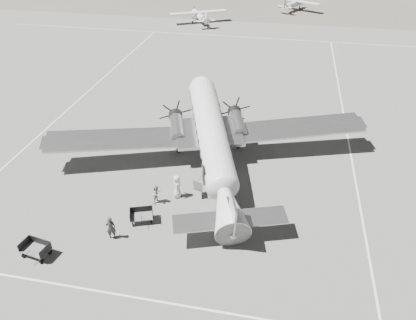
% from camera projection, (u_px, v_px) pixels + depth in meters
% --- Properties ---
extents(ground, '(260.00, 260.00, 0.00)m').
position_uv_depth(ground, '(212.00, 170.00, 35.08)').
color(ground, slate).
rests_on(ground, ground).
extents(taxi_line_near, '(60.00, 0.15, 0.01)m').
position_uv_depth(taxi_line_near, '(167.00, 303.00, 23.57)').
color(taxi_line_near, silver).
rests_on(taxi_line_near, ground).
extents(taxi_line_right, '(0.15, 80.00, 0.01)m').
position_uv_depth(taxi_line_right, '(356.00, 186.00, 33.10)').
color(taxi_line_right, silver).
rests_on(taxi_line_right, ground).
extents(taxi_line_left, '(0.15, 60.00, 0.01)m').
position_uv_depth(taxi_line_left, '(74.00, 104.00, 46.27)').
color(taxi_line_left, silver).
rests_on(taxi_line_left, ground).
extents(taxi_line_horizon, '(90.00, 0.15, 0.01)m').
position_uv_depth(taxi_line_horizon, '(257.00, 38.00, 67.95)').
color(taxi_line_horizon, silver).
rests_on(taxi_line_horizon, ground).
extents(dc3_airliner, '(33.44, 28.00, 5.44)m').
position_uv_depth(dc3_airliner, '(213.00, 142.00, 33.72)').
color(dc3_airliner, '#AFAFB2').
rests_on(dc3_airliner, ground).
extents(light_plane_left, '(13.78, 12.96, 2.26)m').
position_uv_depth(light_plane_left, '(200.00, 17.00, 75.26)').
color(light_plane_left, silver).
rests_on(light_plane_left, ground).
extents(light_plane_right, '(13.57, 12.69, 2.23)m').
position_uv_depth(light_plane_right, '(294.00, 5.00, 83.72)').
color(light_plane_right, silver).
rests_on(light_plane_right, ground).
extents(baggage_cart_near, '(2.07, 1.76, 0.99)m').
position_uv_depth(baggage_cart_near, '(142.00, 216.00, 29.26)').
color(baggage_cart_near, '#595959').
rests_on(baggage_cart_near, ground).
extents(baggage_cart_far, '(2.08, 1.63, 1.06)m').
position_uv_depth(baggage_cart_far, '(36.00, 249.00, 26.43)').
color(baggage_cart_far, '#595959').
rests_on(baggage_cart_far, ground).
extents(ground_crew, '(0.76, 0.62, 1.81)m').
position_uv_depth(ground_crew, '(111.00, 228.00, 27.62)').
color(ground_crew, '#2C2C2C').
rests_on(ground_crew, ground).
extents(ramp_agent, '(0.89, 0.98, 1.63)m').
position_uv_depth(ramp_agent, '(157.00, 194.00, 30.94)').
color(ramp_agent, '#A9A9A7').
rests_on(ramp_agent, ground).
extents(passenger, '(0.81, 1.06, 1.94)m').
position_uv_depth(passenger, '(177.00, 186.00, 31.47)').
color(passenger, silver).
rests_on(passenger, ground).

